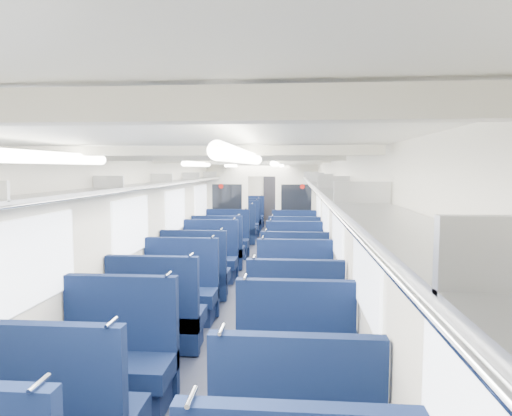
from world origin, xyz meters
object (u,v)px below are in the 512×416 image
seat_17 (294,253)px  seat_10 (180,295)px  bulkhead (262,207)px  seat_16 (218,252)px  seat_24 (246,222)px  seat_22 (242,226)px  seat_25 (294,223)px  seat_14 (210,261)px  seat_27 (294,218)px  seat_7 (295,373)px  seat_19 (294,244)px  seat_23 (294,227)px  seat_13 (294,279)px  seat_9 (295,326)px  seat_18 (227,242)px  end_door (273,199)px  seat_20 (237,231)px  seat_11 (295,298)px  seat_12 (196,277)px  seat_6 (116,365)px  seat_26 (249,218)px  seat_21 (294,232)px

seat_17 → seat_10: bearing=-116.4°
bulkhead → seat_16: bearing=-116.2°
seat_16 → seat_24: bearing=90.0°
seat_22 → seat_25: (1.66, 1.06, 0.00)m
seat_14 → seat_27: (1.66, 7.85, 0.00)m
seat_22 → seat_27: same height
seat_7 → seat_16: bearing=106.1°
seat_19 → seat_23: size_ratio=1.00×
seat_14 → seat_22: same height
seat_13 → seat_9: bearing=-90.0°
seat_18 → seat_23: 3.59m
end_door → seat_20: end_door is taller
seat_11 → seat_22: size_ratio=1.00×
seat_12 → seat_13: bearing=-1.2°
seat_10 → seat_19: 4.81m
seat_27 → seat_6: bearing=-97.5°
seat_18 → seat_22: bearing=90.0°
seat_23 → seat_26: 2.87m
seat_9 → seat_14: same height
seat_9 → seat_17: bearing=90.0°
seat_20 → seat_21: same height
seat_25 → seat_27: size_ratio=1.00×
seat_13 → seat_25: 7.83m
seat_12 → seat_20: size_ratio=1.00×
seat_6 → seat_26: (0.00, 12.51, 0.00)m
seat_13 → seat_17: size_ratio=1.00×
seat_19 → seat_23: same height
seat_19 → seat_27: same height
seat_7 → seat_22: 10.33m
seat_16 → seat_19: bearing=34.5°
seat_9 → seat_21: (0.00, 7.75, 0.00)m
bulkhead → seat_7: size_ratio=2.30×
seat_10 → seat_23: same height
seat_10 → seat_22: bearing=90.0°
seat_14 → seat_22: bearing=90.0°
seat_16 → seat_18: same height
seat_11 → seat_18: bearing=109.6°
seat_6 → seat_23: 10.31m
end_door → seat_27: end_door is taller
bulkhead → seat_12: 4.15m
seat_13 → seat_27: 9.14m
seat_17 → seat_19: size_ratio=1.00×
seat_19 → seat_16: bearing=-145.5°
seat_7 → seat_14: (-1.66, 4.73, 0.00)m
seat_17 → seat_25: same height
bulkhead → seat_7: 7.54m
seat_14 → seat_19: size_ratio=1.00×
seat_12 → seat_19: size_ratio=1.00×
seat_11 → seat_20: 6.87m
end_door → seat_6: bearing=-93.4°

